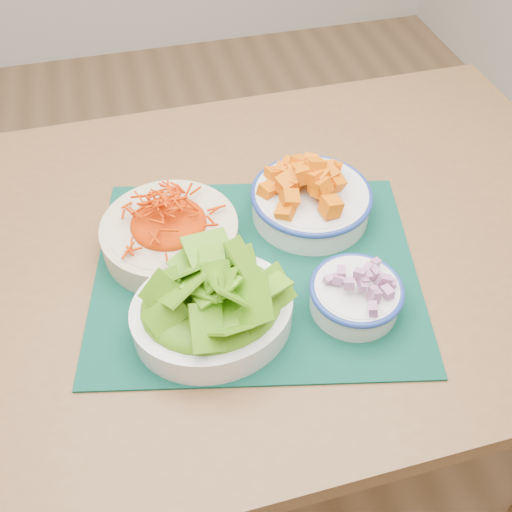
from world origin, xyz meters
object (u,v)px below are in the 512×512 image
(lettuce_bowl, at_px, (212,305))
(squash_bowl, at_px, (312,194))
(placemat, at_px, (256,270))
(onion_bowl, at_px, (356,292))
(table, at_px, (260,276))
(carrot_bowl, at_px, (169,229))

(lettuce_bowl, bearing_deg, squash_bowl, 37.35)
(placemat, distance_m, squash_bowl, 0.16)
(squash_bowl, distance_m, lettuce_bowl, 0.27)
(lettuce_bowl, distance_m, onion_bowl, 0.21)
(table, distance_m, lettuce_bowl, 0.24)
(placemat, relative_size, squash_bowl, 2.08)
(table, xyz_separation_m, onion_bowl, (0.09, -0.17, 0.13))
(table, height_order, carrot_bowl, carrot_bowl)
(carrot_bowl, xyz_separation_m, lettuce_bowl, (0.03, -0.17, 0.01))
(carrot_bowl, distance_m, onion_bowl, 0.30)
(placemat, height_order, squash_bowl, squash_bowl)
(lettuce_bowl, relative_size, onion_bowl, 1.54)
(carrot_bowl, height_order, lettuce_bowl, lettuce_bowl)
(squash_bowl, height_order, lettuce_bowl, lettuce_bowl)
(carrot_bowl, relative_size, squash_bowl, 1.04)
(onion_bowl, bearing_deg, table, 118.91)
(squash_bowl, relative_size, onion_bowl, 1.52)
(table, xyz_separation_m, placemat, (-0.02, -0.07, 0.10))
(table, height_order, lettuce_bowl, lettuce_bowl)
(table, bearing_deg, squash_bowl, 17.66)
(lettuce_bowl, bearing_deg, carrot_bowl, 96.66)
(lettuce_bowl, bearing_deg, table, 49.85)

